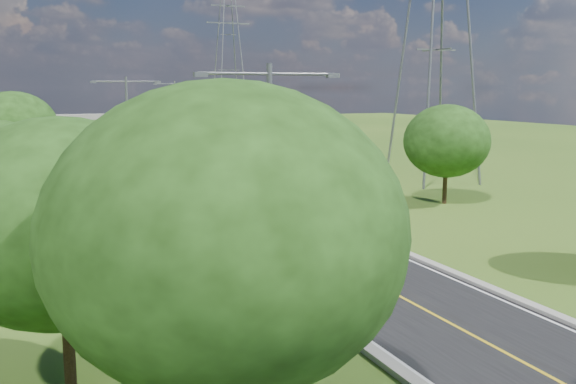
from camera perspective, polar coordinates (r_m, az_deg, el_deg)
name	(u,v)px	position (r m, az deg, el deg)	size (l,w,h in m)	color
ground	(162,170)	(73.20, -11.15, 1.96)	(260.00, 260.00, 0.00)	#2C5117
road	(151,164)	(79.03, -12.08, 2.48)	(8.00, 150.00, 0.06)	black
curb_left	(115,165)	(78.32, -15.13, 2.37)	(0.50, 150.00, 0.22)	gray
curb_right	(186,161)	(79.94, -9.09, 2.71)	(0.50, 150.00, 0.22)	gray
speed_limit_sign	(280,178)	(53.60, -0.73, 1.24)	(0.55, 0.09, 2.40)	slate
overpass	(85,118)	(151.94, -17.63, 6.32)	(30.00, 3.00, 3.20)	gray
streetlight_near_left	(270,169)	(24.98, -1.63, 2.05)	(5.90, 0.25, 10.00)	slate
streetlight_mid_left	(128,125)	(56.86, -14.06, 5.83)	(5.90, 0.25, 10.00)	slate
streetlight_far_right	(175,110)	(91.57, -9.98, 7.16)	(5.90, 0.25, 10.00)	slate
power_tower_near	(437,34)	(63.31, 13.11, 13.49)	(9.00, 6.40, 28.00)	slate
power_tower_far	(229,63)	(132.67, -5.29, 11.35)	(9.00, 6.40, 28.00)	slate
tree_la	(62,223)	(19.45, -19.48, -2.58)	(7.14, 7.14, 8.30)	black
tree_lc	(14,128)	(61.14, -23.20, 5.23)	(7.56, 7.56, 8.79)	black
tree_le	(16,118)	(109.14, -23.04, 6.04)	(5.88, 5.88, 6.84)	black
tree_lf	(226,236)	(14.05, -5.54, -3.92)	(7.98, 7.98, 9.28)	black
tree_rb	(447,141)	(51.68, 13.92, 4.42)	(6.72, 6.72, 7.82)	black
tree_rc	(314,132)	(70.03, 2.29, 5.37)	(5.88, 5.88, 6.84)	black
tree_rd	(254,114)	(92.86, -3.02, 6.90)	(7.14, 7.14, 8.30)	black
tree_re	(194,117)	(115.04, -8.37, 6.65)	(5.46, 5.46, 6.35)	black
tree_rf	(185,109)	(135.23, -9.14, 7.27)	(6.30, 6.30, 7.33)	black
bus_outbound	(279,204)	(42.54, -0.80, -1.08)	(2.32, 9.91, 2.76)	white
bus_inbound	(157,166)	(62.56, -11.58, 2.30)	(2.76, 11.79, 3.28)	white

